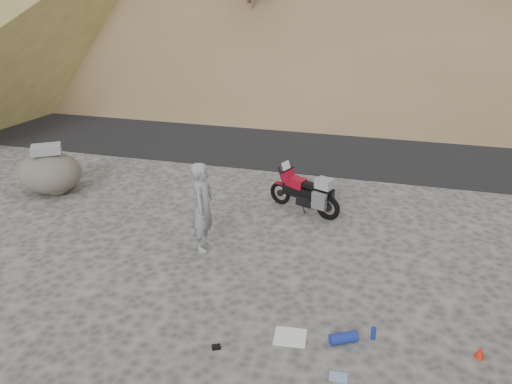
{
  "coord_description": "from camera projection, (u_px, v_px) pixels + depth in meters",
  "views": [
    {
      "loc": [
        2.21,
        -7.79,
        5.27
      ],
      "look_at": [
        -0.37,
        1.7,
        1.0
      ],
      "focal_mm": 35.0,
      "sensor_mm": 36.0,
      "label": 1
    }
  ],
  "objects": [
    {
      "name": "gear_blue_mat",
      "position": [
        344.0,
        338.0,
        7.77
      ],
      "size": [
        0.47,
        0.36,
        0.18
      ],
      "primitive_type": "cylinder",
      "rotation": [
        0.0,
        1.57,
        0.49
      ],
      "color": "navy",
      "rests_on": "ground"
    },
    {
      "name": "road",
      "position": [
        320.0,
        139.0,
        17.49
      ],
      "size": [
        120.0,
        7.0,
        0.05
      ],
      "primitive_type": "cube",
      "color": "black",
      "rests_on": "ground"
    },
    {
      "name": "gear_white_cloth",
      "position": [
        290.0,
        337.0,
        7.91
      ],
      "size": [
        0.55,
        0.5,
        0.02
      ],
      "primitive_type": "cube",
      "rotation": [
        0.0,
        0.0,
        0.1
      ],
      "color": "white",
      "rests_on": "ground"
    },
    {
      "name": "gear_blue_cloth",
      "position": [
        338.0,
        377.0,
        7.12
      ],
      "size": [
        0.27,
        0.21,
        0.01
      ],
      "primitive_type": "cube",
      "rotation": [
        0.0,
        0.0,
        0.08
      ],
      "color": "#809BC6",
      "rests_on": "ground"
    },
    {
      "name": "boulder",
      "position": [
        50.0,
        172.0,
        13.04
      ],
      "size": [
        2.06,
        1.92,
        1.26
      ],
      "rotation": [
        0.0,
        0.0,
        0.37
      ],
      "color": "#555149",
      "rests_on": "ground"
    },
    {
      "name": "ground",
      "position": [
        251.0,
        276.0,
        9.53
      ],
      "size": [
        140.0,
        140.0,
        0.0
      ],
      "primitive_type": "plane",
      "color": "#464340",
      "rests_on": "ground"
    },
    {
      "name": "gear_bottle",
      "position": [
        373.0,
        333.0,
        7.84
      ],
      "size": [
        0.09,
        0.09,
        0.22
      ],
      "primitive_type": "cylinder",
      "rotation": [
        0.0,
        0.0,
        -0.17
      ],
      "color": "navy",
      "rests_on": "ground"
    },
    {
      "name": "gear_glove_b",
      "position": [
        216.0,
        347.0,
        7.67
      ],
      "size": [
        0.16,
        0.15,
        0.04
      ],
      "primitive_type": "cube",
      "rotation": [
        0.0,
        0.0,
        0.46
      ],
      "color": "black",
      "rests_on": "ground"
    },
    {
      "name": "gear_funnel",
      "position": [
        480.0,
        352.0,
        7.46
      ],
      "size": [
        0.18,
        0.18,
        0.2
      ],
      "primitive_type": "cone",
      "rotation": [
        0.0,
        0.0,
        0.2
      ],
      "color": "red",
      "rests_on": "ground"
    },
    {
      "name": "motorcycle",
      "position": [
        307.0,
        193.0,
        11.9
      ],
      "size": [
        1.86,
        1.01,
        1.18
      ],
      "rotation": [
        0.0,
        0.0,
        -0.4
      ],
      "color": "black",
      "rests_on": "ground"
    },
    {
      "name": "small_rock",
      "position": [
        56.0,
        186.0,
        13.03
      ],
      "size": [
        0.87,
        0.82,
        0.43
      ],
      "rotation": [
        0.0,
        0.0,
        0.26
      ],
      "color": "#555149",
      "rests_on": "ground"
    },
    {
      "name": "man",
      "position": [
        206.0,
        247.0,
        10.53
      ],
      "size": [
        0.46,
        0.7,
        1.9
      ],
      "primitive_type": "imported",
      "rotation": [
        0.0,
        0.0,
        1.58
      ],
      "color": "gray",
      "rests_on": "ground"
    }
  ]
}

